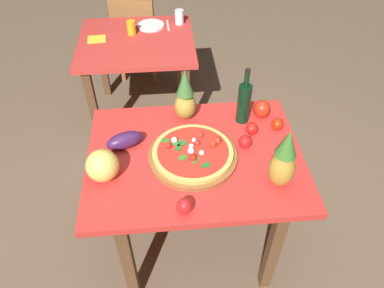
# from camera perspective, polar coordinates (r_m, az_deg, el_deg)

# --- Properties ---
(ground_plane) EXTENTS (10.00, 10.00, 0.00)m
(ground_plane) POSITION_cam_1_polar(r_m,az_deg,el_deg) (2.54, 0.36, -13.58)
(ground_plane) COLOR brown
(display_table) EXTENTS (1.14, 0.87, 0.75)m
(display_table) POSITION_cam_1_polar(r_m,az_deg,el_deg) (2.02, 0.44, -3.58)
(display_table) COLOR brown
(display_table) RESTS_ON ground_plane
(background_table) EXTENTS (0.90, 0.81, 0.75)m
(background_table) POSITION_cam_1_polar(r_m,az_deg,el_deg) (3.06, -8.47, 13.81)
(background_table) COLOR brown
(background_table) RESTS_ON ground_plane
(dining_chair) EXTENTS (0.48, 0.48, 0.85)m
(dining_chair) POSITION_cam_1_polar(r_m,az_deg,el_deg) (3.69, -8.54, 16.68)
(dining_chair) COLOR brown
(dining_chair) RESTS_ON ground_plane
(pizza_board) EXTENTS (0.47, 0.47, 0.02)m
(pizza_board) POSITION_cam_1_polar(r_m,az_deg,el_deg) (1.93, 0.13, -1.83)
(pizza_board) COLOR brown
(pizza_board) RESTS_ON display_table
(pizza) EXTENTS (0.42, 0.42, 0.06)m
(pizza) POSITION_cam_1_polar(r_m,az_deg,el_deg) (1.91, 0.19, -1.21)
(pizza) COLOR #E3B758
(pizza) RESTS_ON pizza_board
(wine_bottle) EXTENTS (0.08, 0.08, 0.35)m
(wine_bottle) POSITION_cam_1_polar(r_m,az_deg,el_deg) (2.10, 8.08, 6.42)
(wine_bottle) COLOR black
(wine_bottle) RESTS_ON display_table
(pineapple_left) EXTENTS (0.13, 0.13, 0.34)m
(pineapple_left) POSITION_cam_1_polar(r_m,az_deg,el_deg) (1.76, 14.02, -2.61)
(pineapple_left) COLOR #B18430
(pineapple_left) RESTS_ON display_table
(pineapple_right) EXTENTS (0.12, 0.12, 0.32)m
(pineapple_right) POSITION_cam_1_polar(r_m,az_deg,el_deg) (2.09, -1.07, 7.27)
(pineapple_right) COLOR #AB8F35
(pineapple_right) RESTS_ON display_table
(melon) EXTENTS (0.16, 0.16, 0.16)m
(melon) POSITION_cam_1_polar(r_m,az_deg,el_deg) (1.83, -13.73, -3.28)
(melon) COLOR #EED25F
(melon) RESTS_ON display_table
(bell_pepper) EXTENTS (0.10, 0.10, 0.11)m
(bell_pepper) POSITION_cam_1_polar(r_m,az_deg,el_deg) (2.20, 10.78, 5.36)
(bell_pepper) COLOR red
(bell_pepper) RESTS_ON display_table
(eggplant) EXTENTS (0.22, 0.16, 0.09)m
(eggplant) POSITION_cam_1_polar(r_m,az_deg,el_deg) (1.99, -10.41, 0.56)
(eggplant) COLOR #3F1C4E
(eggplant) RESTS_ON display_table
(tomato_by_bottle) EXTENTS (0.08, 0.08, 0.08)m
(tomato_by_bottle) POSITION_cam_1_polar(r_m,az_deg,el_deg) (1.68, -1.17, -9.58)
(tomato_by_bottle) COLOR red
(tomato_by_bottle) RESTS_ON display_table
(tomato_near_board) EXTENTS (0.07, 0.07, 0.07)m
(tomato_near_board) POSITION_cam_1_polar(r_m,az_deg,el_deg) (1.99, 8.26, 0.36)
(tomato_near_board) COLOR red
(tomato_near_board) RESTS_ON display_table
(tomato_at_corner) EXTENTS (0.07, 0.07, 0.07)m
(tomato_at_corner) POSITION_cam_1_polar(r_m,az_deg,el_deg) (2.13, 13.14, 3.06)
(tomato_at_corner) COLOR red
(tomato_at_corner) RESTS_ON display_table
(tomato_beside_pepper) EXTENTS (0.07, 0.07, 0.07)m
(tomato_beside_pepper) POSITION_cam_1_polar(r_m,az_deg,el_deg) (2.07, 9.26, 2.39)
(tomato_beside_pepper) COLOR red
(tomato_beside_pepper) RESTS_ON display_table
(drinking_glass_juice) EXTENTS (0.07, 0.07, 0.11)m
(drinking_glass_juice) POSITION_cam_1_polar(r_m,az_deg,el_deg) (3.07, -9.41, 17.42)
(drinking_glass_juice) COLOR gold
(drinking_glass_juice) RESTS_ON background_table
(drinking_glass_water) EXTENTS (0.07, 0.07, 0.11)m
(drinking_glass_water) POSITION_cam_1_polar(r_m,az_deg,el_deg) (3.19, -1.98, 19.13)
(drinking_glass_water) COLOR silver
(drinking_glass_water) RESTS_ON background_table
(dinner_plate) EXTENTS (0.22, 0.22, 0.02)m
(dinner_plate) POSITION_cam_1_polar(r_m,az_deg,el_deg) (3.18, -6.41, 17.83)
(dinner_plate) COLOR white
(dinner_plate) RESTS_ON background_table
(fork_utensil) EXTENTS (0.02, 0.18, 0.01)m
(fork_utensil) POSITION_cam_1_polar(r_m,az_deg,el_deg) (3.19, -9.03, 17.56)
(fork_utensil) COLOR silver
(fork_utensil) RESTS_ON background_table
(knife_utensil) EXTENTS (0.02, 0.18, 0.01)m
(knife_utensil) POSITION_cam_1_polar(r_m,az_deg,el_deg) (3.18, -3.76, 17.93)
(knife_utensil) COLOR silver
(knife_utensil) RESTS_ON background_table
(napkin_folded) EXTENTS (0.15, 0.13, 0.01)m
(napkin_folded) POSITION_cam_1_polar(r_m,az_deg,el_deg) (3.06, -14.57, 15.49)
(napkin_folded) COLOR yellow
(napkin_folded) RESTS_ON background_table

